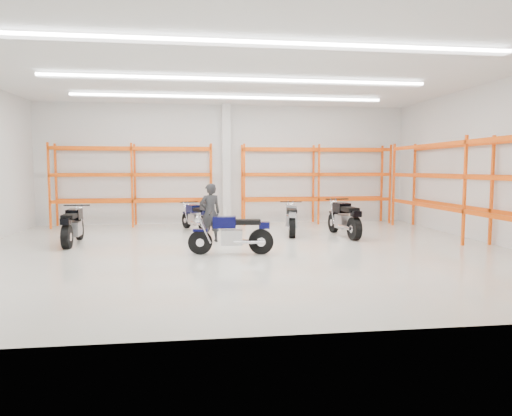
{
  "coord_description": "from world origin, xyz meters",
  "views": [
    {
      "loc": [
        -1.14,
        -11.51,
        2.11
      ],
      "look_at": [
        0.43,
        0.5,
        1.05
      ],
      "focal_mm": 32.0,
      "sensor_mm": 36.0,
      "label": 1
    }
  ],
  "objects": [
    {
      "name": "pallet_racking_back_left",
      "position": [
        -3.4,
        5.48,
        1.79
      ],
      "size": [
        5.67,
        0.87,
        3.0
      ],
      "color": "#FF4600",
      "rests_on": "ground"
    },
    {
      "name": "room_shell",
      "position": [
        0.0,
        0.03,
        3.28
      ],
      "size": [
        14.02,
        12.02,
        4.51
      ],
      "color": "white",
      "rests_on": "ground"
    },
    {
      "name": "motorcycle_main",
      "position": [
        -0.22,
        -0.45,
        0.48
      ],
      "size": [
        2.1,
        0.7,
        1.03
      ],
      "color": "black",
      "rests_on": "ground"
    },
    {
      "name": "pallet_racking_back_right",
      "position": [
        3.4,
        5.48,
        1.79
      ],
      "size": [
        5.67,
        0.87,
        3.0
      ],
      "color": "#FF4600",
      "rests_on": "ground"
    },
    {
      "name": "pallet_racking_side",
      "position": [
        6.48,
        0.0,
        1.81
      ],
      "size": [
        0.87,
        9.07,
        3.0
      ],
      "color": "#FF4600",
      "rests_on": "ground"
    },
    {
      "name": "ground",
      "position": [
        0.0,
        0.0,
        0.0
      ],
      "size": [
        14.0,
        14.0,
        0.0
      ],
      "primitive_type": "plane",
      "color": "beige",
      "rests_on": "ground"
    },
    {
      "name": "structural_column",
      "position": [
        0.0,
        5.82,
        2.25
      ],
      "size": [
        0.32,
        0.32,
        4.5
      ],
      "primitive_type": "cube",
      "color": "white",
      "rests_on": "ground"
    },
    {
      "name": "motorcycle_back_c",
      "position": [
        1.83,
        2.55,
        0.48
      ],
      "size": [
        0.76,
        2.09,
        1.03
      ],
      "color": "black",
      "rests_on": "ground"
    },
    {
      "name": "standing_man",
      "position": [
        -0.76,
        1.52,
        0.84
      ],
      "size": [
        0.7,
        0.55,
        1.68
      ],
      "primitive_type": "imported",
      "rotation": [
        0.0,
        0.0,
        3.41
      ],
      "color": "black",
      "rests_on": "ground"
    },
    {
      "name": "motorcycle_back_a",
      "position": [
        -4.54,
        1.51,
        0.5
      ],
      "size": [
        0.72,
        2.16,
        1.06
      ],
      "color": "black",
      "rests_on": "ground"
    },
    {
      "name": "motorcycle_back_d",
      "position": [
        3.38,
        1.96,
        0.53
      ],
      "size": [
        0.77,
        2.32,
        1.14
      ],
      "color": "black",
      "rests_on": "ground"
    },
    {
      "name": "motorcycle_back_b",
      "position": [
        -1.12,
        3.84,
        0.5
      ],
      "size": [
        1.09,
        1.9,
        1.04
      ],
      "color": "black",
      "rests_on": "ground"
    }
  ]
}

